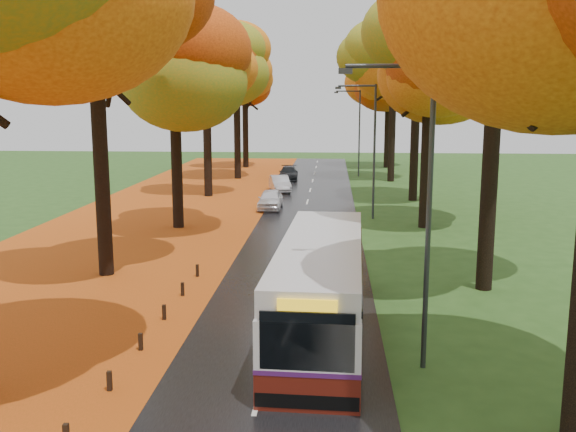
# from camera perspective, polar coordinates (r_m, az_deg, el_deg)

# --- Properties ---
(road) EXTENTS (6.50, 90.00, 0.04)m
(road) POSITION_cam_1_polar(r_m,az_deg,el_deg) (34.21, 1.01, -1.63)
(road) COLOR black
(road) RESTS_ON ground
(centre_line) EXTENTS (0.12, 90.00, 0.01)m
(centre_line) POSITION_cam_1_polar(r_m,az_deg,el_deg) (34.20, 1.01, -1.60)
(centre_line) COLOR silver
(centre_line) RESTS_ON road
(leaf_verge) EXTENTS (12.00, 90.00, 0.02)m
(leaf_verge) POSITION_cam_1_polar(r_m,az_deg,el_deg) (35.80, -13.53, -1.40)
(leaf_verge) COLOR #92400D
(leaf_verge) RESTS_ON ground
(leaf_drift) EXTENTS (0.90, 90.00, 0.01)m
(leaf_drift) POSITION_cam_1_polar(r_m,az_deg,el_deg) (34.49, -4.05, -1.52)
(leaf_drift) COLOR #C74E14
(leaf_drift) RESTS_ON road
(trees_left) EXTENTS (9.20, 74.00, 13.88)m
(trees_left) POSITION_cam_1_polar(r_m,az_deg,el_deg) (36.67, -10.39, 13.95)
(trees_left) COLOR black
(trees_left) RESTS_ON ground
(trees_right) EXTENTS (9.30, 74.20, 13.96)m
(trees_right) POSITION_cam_1_polar(r_m,az_deg,el_deg) (35.87, 13.15, 14.19)
(trees_right) COLOR black
(trees_right) RESTS_ON ground
(bollard_row) EXTENTS (0.11, 23.51, 0.52)m
(bollard_row) POSITION_cam_1_polar(r_m,az_deg,el_deg) (15.74, -17.21, -15.84)
(bollard_row) COLOR black
(bollard_row) RESTS_ON ground
(streetlamp_near) EXTENTS (2.45, 0.18, 8.00)m
(streetlamp_near) POSITION_cam_1_polar(r_m,az_deg,el_deg) (16.75, 11.63, 1.98)
(streetlamp_near) COLOR #333538
(streetlamp_near) RESTS_ON ground
(streetlamp_mid) EXTENTS (2.45, 0.18, 8.00)m
(streetlamp_mid) POSITION_cam_1_polar(r_m,az_deg,el_deg) (38.57, 7.33, 6.67)
(streetlamp_mid) COLOR #333538
(streetlamp_mid) RESTS_ON ground
(streetlamp_far) EXTENTS (2.45, 0.18, 8.00)m
(streetlamp_far) POSITION_cam_1_polar(r_m,az_deg,el_deg) (60.52, 6.13, 7.96)
(streetlamp_far) COLOR #333538
(streetlamp_far) RESTS_ON ground
(bus) EXTENTS (2.89, 10.84, 2.83)m
(bus) POSITION_cam_1_polar(r_m,az_deg,el_deg) (19.69, 2.94, -6.10)
(bus) COLOR #56160D
(bus) RESTS_ON road
(car_white) EXTENTS (1.50, 3.73, 1.27)m
(car_white) POSITION_cam_1_polar(r_m,az_deg,el_deg) (41.97, -1.58, 1.49)
(car_white) COLOR silver
(car_white) RESTS_ON road
(car_silver) EXTENTS (2.13, 3.99, 1.25)m
(car_silver) POSITION_cam_1_polar(r_m,az_deg,el_deg) (49.99, -0.74, 2.89)
(car_silver) COLOR #ACAEB4
(car_silver) RESTS_ON road
(car_dark) EXTENTS (1.78, 4.11, 1.18)m
(car_dark) POSITION_cam_1_polar(r_m,az_deg,el_deg) (57.54, 0.04, 3.83)
(car_dark) COLOR black
(car_dark) RESTS_ON road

